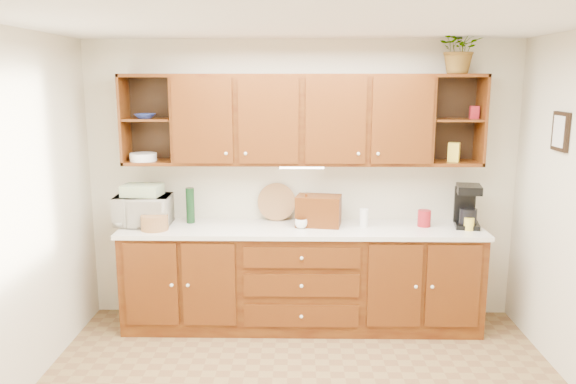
{
  "coord_description": "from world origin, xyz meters",
  "views": [
    {
      "loc": [
        -0.04,
        -3.44,
        2.24
      ],
      "look_at": [
        -0.12,
        1.15,
        1.32
      ],
      "focal_mm": 35.0,
      "sensor_mm": 36.0,
      "label": 1
    }
  ],
  "objects_px": {
    "coffee_maker": "(467,206)",
    "microwave": "(143,210)",
    "potted_plant": "(461,48)",
    "bread_box": "(319,211)"
  },
  "relations": [
    {
      "from": "bread_box",
      "to": "coffee_maker",
      "type": "relative_size",
      "value": 1.03
    },
    {
      "from": "coffee_maker",
      "to": "potted_plant",
      "type": "xyz_separation_m",
      "value": [
        -0.13,
        0.04,
        1.38
      ]
    },
    {
      "from": "microwave",
      "to": "potted_plant",
      "type": "xyz_separation_m",
      "value": [
        2.79,
        0.04,
        1.43
      ]
    },
    {
      "from": "bread_box",
      "to": "potted_plant",
      "type": "bearing_deg",
      "value": 11.08
    },
    {
      "from": "bread_box",
      "to": "potted_plant",
      "type": "height_order",
      "value": "potted_plant"
    },
    {
      "from": "microwave",
      "to": "bread_box",
      "type": "relative_size",
      "value": 1.25
    },
    {
      "from": "bread_box",
      "to": "coffee_maker",
      "type": "xyz_separation_m",
      "value": [
        1.33,
        -0.01,
        0.05
      ]
    },
    {
      "from": "bread_box",
      "to": "coffee_maker",
      "type": "height_order",
      "value": "coffee_maker"
    },
    {
      "from": "coffee_maker",
      "to": "microwave",
      "type": "bearing_deg",
      "value": -169.78
    },
    {
      "from": "coffee_maker",
      "to": "potted_plant",
      "type": "bearing_deg",
      "value": 173.04
    }
  ]
}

